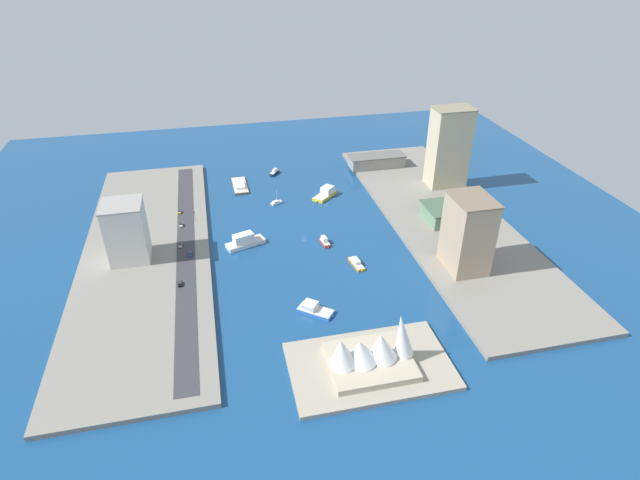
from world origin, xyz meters
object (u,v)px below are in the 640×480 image
Objects in this scene: traffic_light_waterfront at (195,214)px; tugboat_red at (325,242)px; sailboat_small_white at (277,202)px; apartment_midrise_tan at (468,233)px; van_white at (181,225)px; ferry_yellow_fast at (326,193)px; terminal_long_green at (451,212)px; water_taxi_orange at (356,263)px; hotel_broad_white at (126,231)px; ferry_white_commuter at (245,241)px; catamaran_blue at (314,309)px; opera_landmark at (370,351)px; patrol_launch_navy at (274,172)px; suv_black at (180,284)px; barge_flat_brown at (240,186)px; sedan_silver at (180,245)px; office_block_beige at (449,147)px; hatchback_blue at (190,254)px; carpark_squat_concrete at (377,161)px; taxi_yellow_cab at (179,212)px.

tugboat_red is at bearing 150.65° from traffic_light_waterfront.
tugboat_red is 61.21m from sailboat_small_white.
apartment_midrise_tan is 8.84× the size of van_white.
ferry_yellow_fast is 117.84m from apartment_midrise_tan.
sailboat_small_white is 114.27m from terminal_long_green.
hotel_broad_white is at bearing -14.52° from water_taxi_orange.
ferry_white_commuter is 3.79× the size of traffic_light_waterfront.
water_taxi_orange is 0.82× the size of catamaran_blue.
water_taxi_orange is at bearing -102.26° from opera_landmark.
patrol_launch_navy is 2.34× the size of suv_black.
ferry_yellow_fast is 63.39m from barge_flat_brown.
water_taxi_orange is 3.49× the size of sedan_silver.
opera_landmark is at bearing 51.31° from terminal_long_green.
apartment_midrise_tan reaches higher than ferry_yellow_fast.
office_block_beige reaches higher than apartment_midrise_tan.
catamaran_blue is at bearing 74.02° from ferry_yellow_fast.
catamaran_blue reaches higher than barge_flat_brown.
hatchback_blue is at bearing 68.17° from barge_flat_brown.
patrol_launch_navy is 2.31× the size of van_white.
taxi_yellow_cab is (147.25, 44.79, -3.65)m from carpark_squat_concrete.
terminal_long_green is 172.28m from taxi_yellow_cab.
apartment_midrise_tan reaches higher than catamaran_blue.
opera_landmark is (-9.60, 207.83, 7.89)m from patrol_launch_navy.
sailboat_small_white is at bearing 124.15° from barge_flat_brown.
traffic_light_waterfront reaches higher than taxi_yellow_cab.
taxi_yellow_cab is (63.50, 4.12, 2.45)m from sailboat_small_white.
hotel_broad_white reaches higher than ferry_yellow_fast.
opera_landmark is (-78.77, 154.94, 5.89)m from taxi_yellow_cab.
water_taxi_orange is at bearing 25.06° from terminal_long_green.
opera_landmark is at bearing 125.35° from hatchback_blue.
taxi_yellow_cab is (6.23, -52.68, 0.03)m from hatchback_blue.
apartment_midrise_tan is at bearing 148.97° from traffic_light_waterfront.
barge_flat_brown is at bearing -93.01° from ferry_white_commuter.
tugboat_red is at bearing 108.89° from sailboat_small_white.
apartment_midrise_tan is 8.82× the size of taxi_yellow_cab.
apartment_midrise_tan is at bearing 164.46° from hotel_broad_white.
office_block_beige is at bearing 179.69° from sailboat_small_white.
ferry_yellow_fast is at bearing -105.98° from catamaran_blue.
patrol_launch_navy is 0.33× the size of terminal_long_green.
water_taxi_orange reaches higher than barge_flat_brown.
apartment_midrise_tan is at bearing 147.17° from tugboat_red.
office_block_beige is at bearing 132.00° from carpark_squat_concrete.
ferry_white_commuter is 128.50m from terminal_long_green.
apartment_midrise_tan reaches higher than opera_landmark.
sedan_silver is 137.46m from opera_landmark.
sedan_silver is at bearing -20.17° from apartment_midrise_tan.
sailboat_small_white is (5.67, 48.77, -0.45)m from patrol_launch_navy.
apartment_midrise_tan is (-85.78, -17.01, 21.35)m from catamaran_blue.
patrol_launch_navy is 88.44m from traffic_light_waterfront.
patrol_launch_navy is at bearing -142.60° from taxi_yellow_cab.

